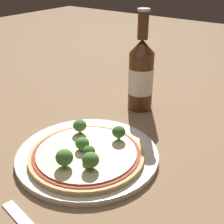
# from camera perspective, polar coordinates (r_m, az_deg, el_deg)

# --- Properties ---
(ground_plane) EXTENTS (3.00, 3.00, 0.00)m
(ground_plane) POSITION_cam_1_polar(r_m,az_deg,el_deg) (0.64, -3.44, -7.56)
(ground_plane) COLOR #846647
(plate) EXTENTS (0.28, 0.28, 0.01)m
(plate) POSITION_cam_1_polar(r_m,az_deg,el_deg) (0.63, -4.28, -7.90)
(plate) COLOR silver
(plate) RESTS_ON ground_plane
(pizza) EXTENTS (0.22, 0.22, 0.01)m
(pizza) POSITION_cam_1_polar(r_m,az_deg,el_deg) (0.61, -4.66, -7.76)
(pizza) COLOR tan
(pizza) RESTS_ON plate
(broccoli_floret_0) EXTENTS (0.02, 0.02, 0.03)m
(broccoli_floret_0) POSITION_cam_1_polar(r_m,az_deg,el_deg) (0.57, -4.22, -7.17)
(broccoli_floret_0) COLOR #89A866
(broccoli_floret_0) RESTS_ON pizza
(broccoli_floret_1) EXTENTS (0.03, 0.03, 0.03)m
(broccoli_floret_1) POSITION_cam_1_polar(r_m,az_deg,el_deg) (0.56, -8.71, -8.23)
(broccoli_floret_1) COLOR #89A866
(broccoli_floret_1) RESTS_ON pizza
(broccoli_floret_2) EXTENTS (0.03, 0.03, 0.03)m
(broccoli_floret_2) POSITION_cam_1_polar(r_m,az_deg,el_deg) (0.63, 1.24, -3.67)
(broccoli_floret_2) COLOR #89A866
(broccoli_floret_2) RESTS_ON pizza
(broccoli_floret_3) EXTENTS (0.03, 0.03, 0.03)m
(broccoli_floret_3) POSITION_cam_1_polar(r_m,az_deg,el_deg) (0.60, -5.10, -5.91)
(broccoli_floret_3) COLOR #89A866
(broccoli_floret_3) RESTS_ON pizza
(broccoli_floret_4) EXTENTS (0.03, 0.03, 0.03)m
(broccoli_floret_4) POSITION_cam_1_polar(r_m,az_deg,el_deg) (0.55, -3.92, -8.76)
(broccoli_floret_4) COLOR #89A866
(broccoli_floret_4) RESTS_ON pizza
(broccoli_floret_5) EXTENTS (0.03, 0.03, 0.03)m
(broccoli_floret_5) POSITION_cam_1_polar(r_m,az_deg,el_deg) (0.65, -5.92, -2.48)
(broccoli_floret_5) COLOR #89A866
(broccoli_floret_5) RESTS_ON pizza
(beer_bottle) EXTENTS (0.06, 0.06, 0.25)m
(beer_bottle) POSITION_cam_1_polar(r_m,az_deg,el_deg) (0.79, 5.32, 6.90)
(beer_bottle) COLOR #472814
(beer_bottle) RESTS_ON ground_plane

